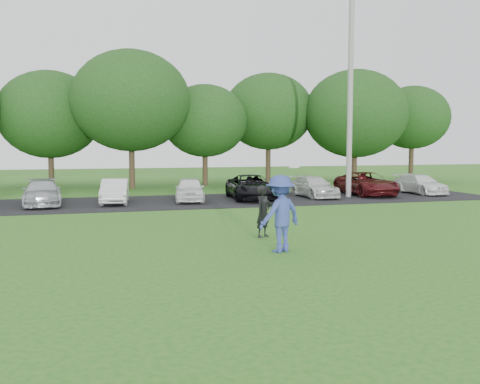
% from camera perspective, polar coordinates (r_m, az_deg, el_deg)
% --- Properties ---
extents(ground, '(100.00, 100.00, 0.00)m').
position_cam_1_polar(ground, '(13.71, 3.98, -6.69)').
color(ground, '#28681D').
rests_on(ground, ground).
extents(parking_lot, '(32.00, 6.50, 0.03)m').
position_cam_1_polar(parking_lot, '(26.18, -5.62, -0.99)').
color(parking_lot, black).
rests_on(parking_lot, ground).
extents(utility_pole, '(0.28, 0.28, 10.91)m').
position_cam_1_polar(utility_pole, '(28.65, 11.68, 10.35)').
color(utility_pole, gray).
rests_on(utility_pole, ground).
extents(frisbee_player, '(1.49, 1.20, 2.26)m').
position_cam_1_polar(frisbee_player, '(13.94, 4.31, -2.31)').
color(frisbee_player, '#364699').
rests_on(frisbee_player, ground).
extents(camera_bystander, '(0.68, 0.63, 1.56)m').
position_cam_1_polar(camera_bystander, '(16.12, 2.52, -2.09)').
color(camera_bystander, black).
rests_on(camera_bystander, ground).
extents(parked_cars, '(28.07, 4.96, 1.24)m').
position_cam_1_polar(parked_cars, '(26.35, -4.39, 0.36)').
color(parked_cars, '#B1B3B9').
rests_on(parked_cars, parking_lot).
extents(tree_row, '(42.39, 9.85, 8.64)m').
position_cam_1_polar(tree_row, '(35.97, -6.04, 8.48)').
color(tree_row, '#38281C').
rests_on(tree_row, ground).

